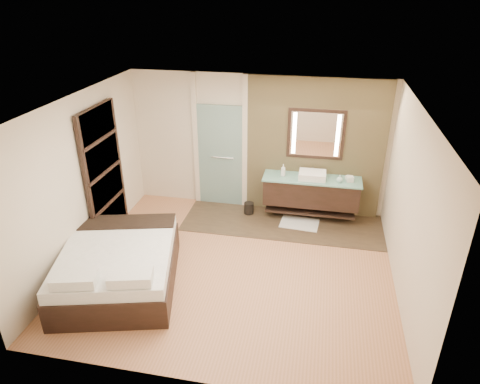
% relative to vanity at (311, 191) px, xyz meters
% --- Properties ---
extents(floor, '(5.00, 5.00, 0.00)m').
position_rel_vanity_xyz_m(floor, '(-1.10, -1.92, -0.58)').
color(floor, '#A86B46').
rests_on(floor, ground).
extents(tile_strip, '(3.80, 1.30, 0.01)m').
position_rel_vanity_xyz_m(tile_strip, '(-0.50, -0.32, -0.57)').
color(tile_strip, '#36281D').
rests_on(tile_strip, floor).
extents(stone_wall, '(2.60, 0.08, 2.70)m').
position_rel_vanity_xyz_m(stone_wall, '(0.00, 0.29, 0.77)').
color(stone_wall, tan).
rests_on(stone_wall, floor).
extents(vanity, '(1.85, 0.55, 0.88)m').
position_rel_vanity_xyz_m(vanity, '(0.00, 0.00, 0.00)').
color(vanity, black).
rests_on(vanity, stone_wall).
extents(mirror_unit, '(1.06, 0.04, 0.96)m').
position_rel_vanity_xyz_m(mirror_unit, '(0.00, 0.24, 1.07)').
color(mirror_unit, black).
rests_on(mirror_unit, stone_wall).
extents(frosted_door, '(1.10, 0.12, 2.70)m').
position_rel_vanity_xyz_m(frosted_door, '(-1.85, 0.28, 0.56)').
color(frosted_door, silver).
rests_on(frosted_door, floor).
extents(shoji_partition, '(0.06, 1.20, 2.40)m').
position_rel_vanity_xyz_m(shoji_partition, '(-3.53, -1.32, 0.63)').
color(shoji_partition, black).
rests_on(shoji_partition, floor).
extents(bed, '(2.11, 2.40, 0.79)m').
position_rel_vanity_xyz_m(bed, '(-2.75, -2.64, -0.25)').
color(bed, black).
rests_on(bed, floor).
extents(bath_mat, '(0.76, 0.56, 0.02)m').
position_rel_vanity_xyz_m(bath_mat, '(-0.17, -0.29, -0.56)').
color(bath_mat, silver).
rests_on(bath_mat, floor).
extents(waste_bin, '(0.23, 0.23, 0.24)m').
position_rel_vanity_xyz_m(waste_bin, '(-1.20, -0.07, -0.46)').
color(waste_bin, black).
rests_on(waste_bin, floor).
extents(tissue_box, '(0.14, 0.14, 0.10)m').
position_rel_vanity_xyz_m(tissue_box, '(0.69, -0.02, 0.33)').
color(tissue_box, silver).
rests_on(tissue_box, vanity).
extents(soap_bottle_a, '(0.10, 0.10, 0.23)m').
position_rel_vanity_xyz_m(soap_bottle_a, '(-0.55, -0.01, 0.40)').
color(soap_bottle_a, silver).
rests_on(soap_bottle_a, vanity).
extents(soap_bottle_b, '(0.09, 0.09, 0.16)m').
position_rel_vanity_xyz_m(soap_bottle_b, '(-0.56, 0.03, 0.36)').
color(soap_bottle_b, '#B2B2B2').
rests_on(soap_bottle_b, vanity).
extents(soap_bottle_c, '(0.14, 0.14, 0.14)m').
position_rel_vanity_xyz_m(soap_bottle_c, '(0.50, -0.10, 0.36)').
color(soap_bottle_c, '#A5D0CD').
rests_on(soap_bottle_c, vanity).
extents(cup, '(0.16, 0.16, 0.10)m').
position_rel_vanity_xyz_m(cup, '(0.67, 0.00, 0.33)').
color(cup, white).
rests_on(cup, vanity).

